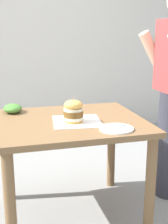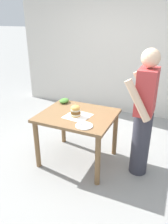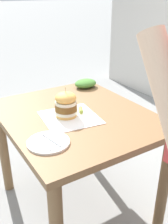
{
  "view_description": "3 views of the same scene",
  "coord_description": "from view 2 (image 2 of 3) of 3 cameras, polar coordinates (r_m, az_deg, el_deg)",
  "views": [
    {
      "loc": [
        2.07,
        -0.46,
        1.37
      ],
      "look_at": [
        0.0,
        0.1,
        0.81
      ],
      "focal_mm": 50.0,
      "sensor_mm": 36.0,
      "label": 1
    },
    {
      "loc": [
        2.5,
        1.21,
        2.01
      ],
      "look_at": [
        0.0,
        0.1,
        0.81
      ],
      "focal_mm": 35.0,
      "sensor_mm": 36.0,
      "label": 2
    },
    {
      "loc": [
        0.74,
        1.3,
        1.47
      ],
      "look_at": [
        0.0,
        0.1,
        0.81
      ],
      "focal_mm": 42.0,
      "sensor_mm": 36.0,
      "label": 3
    }
  ],
  "objects": [
    {
      "name": "side_plate_with_forks",
      "position": [
        2.71,
        0.03,
        -3.61
      ],
      "size": [
        0.22,
        0.22,
        0.02
      ],
      "color": "white",
      "rests_on": "patio_table"
    },
    {
      "name": "patio_table",
      "position": [
        3.1,
        -1.69,
        -2.71
      ],
      "size": [
        0.87,
        1.03,
        0.76
      ],
      "color": "brown",
      "rests_on": "ground"
    },
    {
      "name": "diner_across_table",
      "position": [
        2.85,
        15.33,
        -0.44
      ],
      "size": [
        0.55,
        0.35,
        1.69
      ],
      "color": "#33333D",
      "rests_on": "ground"
    },
    {
      "name": "ground_plane",
      "position": [
        3.43,
        -1.56,
        -12.26
      ],
      "size": [
        80.0,
        80.0,
        0.0
      ],
      "primitive_type": "plane",
      "color": "gray"
    },
    {
      "name": "serving_paper",
      "position": [
        2.98,
        -1.65,
        -1.05
      ],
      "size": [
        0.37,
        0.37,
        0.0
      ],
      "primitive_type": "cube",
      "rotation": [
        0.0,
        0.0,
        -0.13
      ],
      "color": "white",
      "rests_on": "patio_table"
    },
    {
      "name": "side_salad",
      "position": [
        3.45,
        -5.21,
        2.96
      ],
      "size": [
        0.18,
        0.14,
        0.07
      ],
      "primitive_type": "ellipsoid",
      "color": "#477F33",
      "rests_on": "patio_table"
    },
    {
      "name": "pickle_spear",
      "position": [
        3.07,
        -1.4,
        -0.02
      ],
      "size": [
        0.05,
        0.07,
        0.02
      ],
      "primitive_type": "cylinder",
      "rotation": [
        0.0,
        1.57,
        1.1
      ],
      "color": "#8EA83D",
      "rests_on": "serving_paper"
    },
    {
      "name": "sandwich",
      "position": [
        2.95,
        -2.23,
        0.35
      ],
      "size": [
        0.14,
        0.14,
        0.19
      ],
      "color": "gold",
      "rests_on": "serving_paper"
    }
  ]
}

